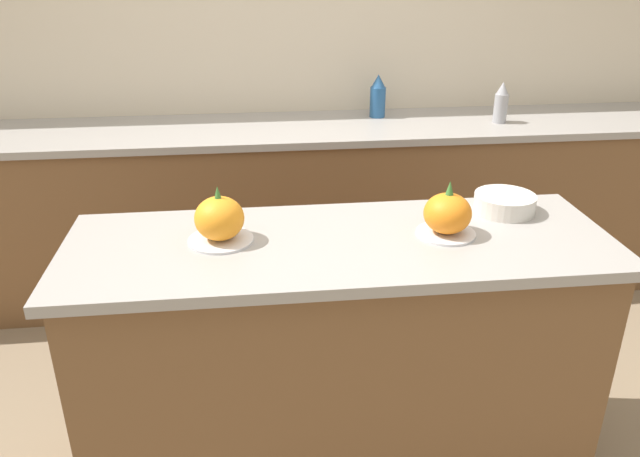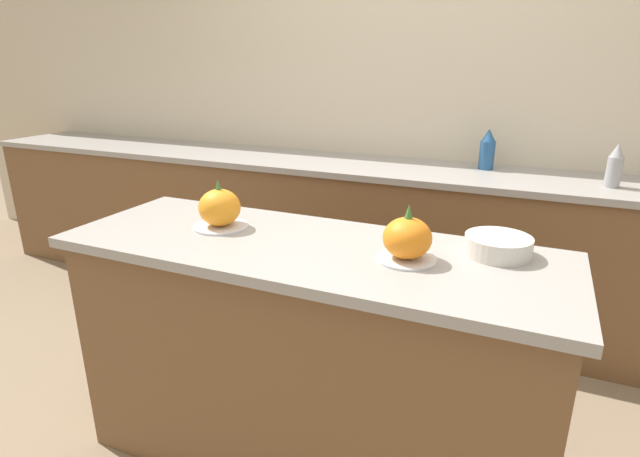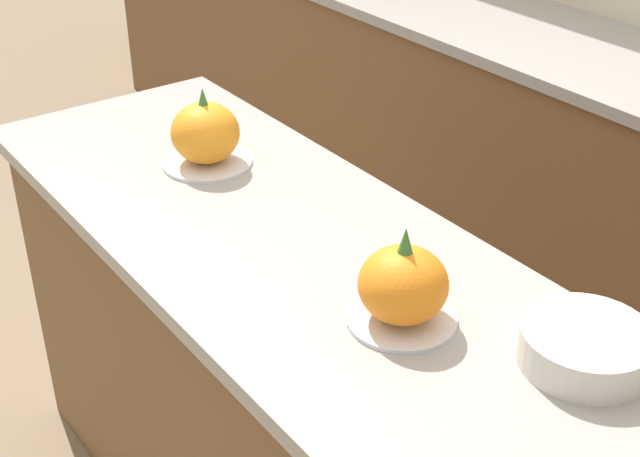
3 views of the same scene
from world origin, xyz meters
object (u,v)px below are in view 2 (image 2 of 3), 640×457
(pumpkin_cake_right, at_px, (407,240))
(bottle_short, at_px, (615,166))
(pumpkin_cake_left, at_px, (220,209))
(bottle_tall, at_px, (487,150))
(mixing_bowl, at_px, (498,246))

(pumpkin_cake_right, distance_m, bottle_short, 1.42)
(pumpkin_cake_left, distance_m, bottle_tall, 1.61)
(pumpkin_cake_right, height_order, mixing_bowl, pumpkin_cake_right)
(pumpkin_cake_left, relative_size, bottle_tall, 0.91)
(pumpkin_cake_left, bearing_deg, bottle_short, 41.90)
(bottle_tall, xyz_separation_m, bottle_short, (0.59, -0.18, -0.01))
(pumpkin_cake_right, relative_size, bottle_short, 0.91)
(pumpkin_cake_left, height_order, mixing_bowl, pumpkin_cake_left)
(pumpkin_cake_left, bearing_deg, pumpkin_cake_right, -2.70)
(bottle_short, bearing_deg, mixing_bowl, -110.45)
(pumpkin_cake_right, bearing_deg, bottle_short, 62.23)
(pumpkin_cake_right, height_order, bottle_short, bottle_short)
(bottle_tall, bearing_deg, pumpkin_cake_left, -118.74)
(pumpkin_cake_right, height_order, bottle_tall, bottle_tall)
(pumpkin_cake_right, bearing_deg, pumpkin_cake_left, 177.30)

